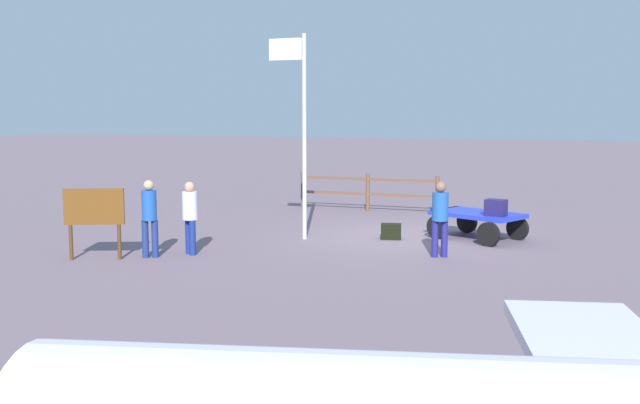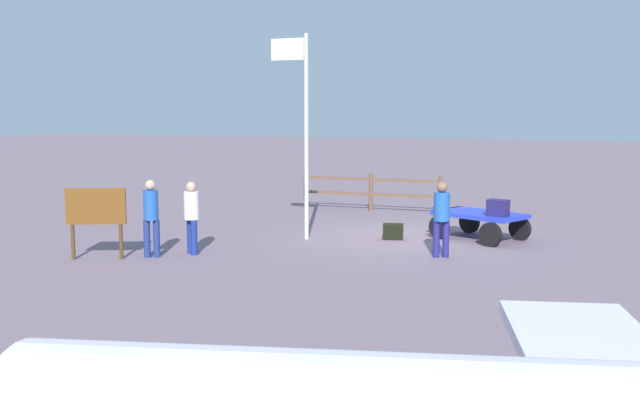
% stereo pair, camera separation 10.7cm
% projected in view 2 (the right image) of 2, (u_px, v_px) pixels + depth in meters
% --- Properties ---
extents(ground_plane, '(120.00, 120.00, 0.00)m').
position_uv_depth(ground_plane, '(409.00, 237.00, 18.13)').
color(ground_plane, slate).
extents(luggage_cart, '(2.39, 2.10, 0.65)m').
position_uv_depth(luggage_cart, '(479.00, 219.00, 17.82)').
color(luggage_cart, '#2538C9').
rests_on(luggage_cart, ground).
extents(suitcase_olive, '(0.53, 0.44, 0.38)m').
position_uv_depth(suitcase_olive, '(498.00, 208.00, 17.14)').
color(suitcase_olive, '#201B51').
rests_on(suitcase_olive, luggage_cart).
extents(suitcase_maroon, '(0.54, 0.43, 0.37)m').
position_uv_depth(suitcase_maroon, '(393.00, 232.00, 17.87)').
color(suitcase_maroon, black).
rests_on(suitcase_maroon, ground).
extents(worker_lead, '(0.44, 0.44, 1.60)m').
position_uv_depth(worker_lead, '(442.00, 214.00, 15.60)').
color(worker_lead, navy).
rests_on(worker_lead, ground).
extents(worker_trailing, '(0.45, 0.45, 1.57)m').
position_uv_depth(worker_trailing, '(192.00, 213.00, 15.94)').
color(worker_trailing, navy).
rests_on(worker_trailing, ground).
extents(worker_supervisor, '(0.41, 0.41, 1.64)m').
position_uv_depth(worker_supervisor, '(151.00, 214.00, 15.60)').
color(worker_supervisor, navy).
rests_on(worker_supervisor, ground).
extents(flagpole, '(0.95, 0.11, 4.85)m').
position_uv_depth(flagpole, '(302.00, 119.00, 17.61)').
color(flagpole, silver).
rests_on(flagpole, ground).
extents(signboard, '(1.16, 0.53, 1.48)m').
position_uv_depth(signboard, '(96.00, 212.00, 15.38)').
color(signboard, '#4C3319').
rests_on(signboard, ground).
extents(wooden_fence, '(4.40, 0.18, 1.14)m').
position_uv_depth(wooden_fence, '(371.00, 190.00, 22.73)').
color(wooden_fence, brown).
rests_on(wooden_fence, ground).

